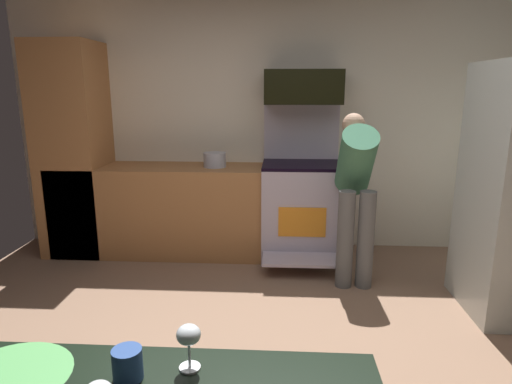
{
  "coord_description": "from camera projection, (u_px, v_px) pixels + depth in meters",
  "views": [
    {
      "loc": [
        0.18,
        -2.25,
        1.66
      ],
      "look_at": [
        0.03,
        0.3,
        1.05
      ],
      "focal_mm": 30.6,
      "sensor_mm": 36.0,
      "label": 1
    }
  ],
  "objects": [
    {
      "name": "microwave",
      "position": [
        303.0,
        87.0,
        4.17
      ],
      "size": [
        0.74,
        0.38,
        0.32
      ],
      "primitive_type": "cube",
      "color": "black",
      "rests_on": "oven_range"
    },
    {
      "name": "mug_tea",
      "position": [
        128.0,
        364.0,
        1.16
      ],
      "size": [
        0.08,
        0.08,
        0.09
      ],
      "primitive_type": "cylinder",
      "color": "navy",
      "rests_on": "counter_island"
    },
    {
      "name": "wall_back",
      "position": [
        265.0,
        124.0,
        4.55
      ],
      "size": [
        5.2,
        0.12,
        2.6
      ],
      "primitive_type": "cube",
      "color": "beige",
      "rests_on": "ground"
    },
    {
      "name": "oven_range",
      "position": [
        301.0,
        207.0,
        4.35
      ],
      "size": [
        0.76,
        0.95,
        1.51
      ],
      "color": "#BFB2C6",
      "rests_on": "ground"
    },
    {
      "name": "cabinet_column",
      "position": [
        74.0,
        151.0,
        4.37
      ],
      "size": [
        0.6,
        0.6,
        2.1
      ],
      "primitive_type": "cube",
      "color": "#AA7041",
      "rests_on": "ground"
    },
    {
      "name": "lower_cabinet_run",
      "position": [
        175.0,
        210.0,
        4.45
      ],
      "size": [
        2.4,
        0.6,
        0.9
      ],
      "primitive_type": "cube",
      "color": "#AA7041",
      "rests_on": "ground"
    },
    {
      "name": "stock_pot",
      "position": [
        215.0,
        160.0,
        4.3
      ],
      "size": [
        0.22,
        0.22,
        0.14
      ],
      "primitive_type": "cylinder",
      "color": "#B6B8C8",
      "rests_on": "lower_cabinet_run"
    },
    {
      "name": "wine_glass_near",
      "position": [
        189.0,
        337.0,
        1.19
      ],
      "size": [
        0.07,
        0.07,
        0.13
      ],
      "color": "silver",
      "rests_on": "counter_island"
    },
    {
      "name": "ground_plane",
      "position": [
        248.0,
        377.0,
        2.58
      ],
      "size": [
        5.2,
        4.8,
        0.02
      ],
      "primitive_type": "cube",
      "color": "#87664F"
    },
    {
      "name": "person_cook",
      "position": [
        356.0,
        185.0,
        3.69
      ],
      "size": [
        0.31,
        0.62,
        1.45
      ],
      "color": "#5D5D5D",
      "rests_on": "ground"
    }
  ]
}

